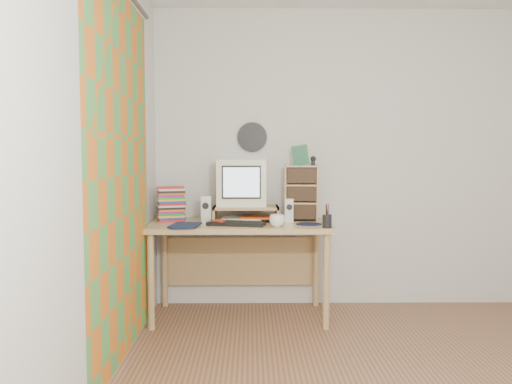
{
  "coord_description": "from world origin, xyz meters",
  "views": [
    {
      "loc": [
        -0.94,
        -2.49,
        1.26
      ],
      "look_at": [
        -0.9,
        1.33,
        0.99
      ],
      "focal_mm": 35.0,
      "sensor_mm": 36.0,
      "label": 1
    }
  ],
  "objects_px": {
    "cd_rack": "(301,193)",
    "mug": "(277,221)",
    "desk": "(240,238)",
    "crt_monitor": "(242,183)",
    "keyboard": "(236,224)",
    "diary": "(172,224)",
    "dvd_stack": "(171,203)"
  },
  "relations": [
    {
      "from": "crt_monitor",
      "to": "dvd_stack",
      "type": "relative_size",
      "value": 1.32
    },
    {
      "from": "crt_monitor",
      "to": "cd_rack",
      "type": "xyz_separation_m",
      "value": [
        0.48,
        -0.02,
        -0.08
      ]
    },
    {
      "from": "crt_monitor",
      "to": "diary",
      "type": "height_order",
      "value": "crt_monitor"
    },
    {
      "from": "desk",
      "to": "crt_monitor",
      "type": "xyz_separation_m",
      "value": [
        0.01,
        0.09,
        0.44
      ]
    },
    {
      "from": "dvd_stack",
      "to": "crt_monitor",
      "type": "bearing_deg",
      "value": -12.4
    },
    {
      "from": "desk",
      "to": "keyboard",
      "type": "xyz_separation_m",
      "value": [
        -0.02,
        -0.22,
        0.15
      ]
    },
    {
      "from": "desk",
      "to": "keyboard",
      "type": "distance_m",
      "value": 0.27
    },
    {
      "from": "keyboard",
      "to": "diary",
      "type": "relative_size",
      "value": 1.77
    },
    {
      "from": "crt_monitor",
      "to": "dvd_stack",
      "type": "distance_m",
      "value": 0.59
    },
    {
      "from": "cd_rack",
      "to": "diary",
      "type": "xyz_separation_m",
      "value": [
        -0.99,
        -0.35,
        -0.2
      ]
    },
    {
      "from": "mug",
      "to": "crt_monitor",
      "type": "bearing_deg",
      "value": 125.23
    },
    {
      "from": "diary",
      "to": "cd_rack",
      "type": "bearing_deg",
      "value": 26.05
    },
    {
      "from": "keyboard",
      "to": "dvd_stack",
      "type": "xyz_separation_m",
      "value": [
        -0.53,
        0.27,
        0.13
      ]
    },
    {
      "from": "crt_monitor",
      "to": "mug",
      "type": "height_order",
      "value": "crt_monitor"
    },
    {
      "from": "keyboard",
      "to": "dvd_stack",
      "type": "height_order",
      "value": "dvd_stack"
    },
    {
      "from": "keyboard",
      "to": "mug",
      "type": "xyz_separation_m",
      "value": [
        0.3,
        -0.07,
        0.03
      ]
    },
    {
      "from": "desk",
      "to": "dvd_stack",
      "type": "bearing_deg",
      "value": 174.75
    },
    {
      "from": "cd_rack",
      "to": "mug",
      "type": "distance_m",
      "value": 0.45
    },
    {
      "from": "diary",
      "to": "dvd_stack",
      "type": "bearing_deg",
      "value": 106.08
    },
    {
      "from": "desk",
      "to": "mug",
      "type": "bearing_deg",
      "value": -45.93
    },
    {
      "from": "cd_rack",
      "to": "keyboard",
      "type": "bearing_deg",
      "value": -147.23
    },
    {
      "from": "desk",
      "to": "mug",
      "type": "distance_m",
      "value": 0.44
    },
    {
      "from": "cd_rack",
      "to": "diary",
      "type": "height_order",
      "value": "cd_rack"
    },
    {
      "from": "desk",
      "to": "keyboard",
      "type": "height_order",
      "value": "keyboard"
    },
    {
      "from": "crt_monitor",
      "to": "cd_rack",
      "type": "height_order",
      "value": "crt_monitor"
    },
    {
      "from": "dvd_stack",
      "to": "cd_rack",
      "type": "bearing_deg",
      "value": -15.3
    },
    {
      "from": "dvd_stack",
      "to": "diary",
      "type": "height_order",
      "value": "dvd_stack"
    },
    {
      "from": "dvd_stack",
      "to": "diary",
      "type": "distance_m",
      "value": 0.37
    },
    {
      "from": "crt_monitor",
      "to": "diary",
      "type": "distance_m",
      "value": 0.69
    },
    {
      "from": "keyboard",
      "to": "dvd_stack",
      "type": "distance_m",
      "value": 0.61
    },
    {
      "from": "keyboard",
      "to": "diary",
      "type": "xyz_separation_m",
      "value": [
        -0.47,
        -0.07,
        0.01
      ]
    },
    {
      "from": "crt_monitor",
      "to": "mug",
      "type": "xyz_separation_m",
      "value": [
        0.27,
        -0.38,
        -0.26
      ]
    }
  ]
}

